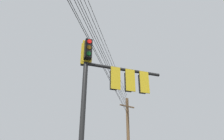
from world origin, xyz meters
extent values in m
cylinder|color=black|center=(0.51, -1.00, 3.44)|extent=(0.20, 0.20, 6.89)
cylinder|color=black|center=(-0.40, -2.55, 6.39)|extent=(1.94, 3.17, 0.14)
cube|color=black|center=(0.77, -1.15, 6.94)|extent=(0.41, 0.41, 0.90)
cube|color=#B29319|center=(0.62, -1.06, 6.94)|extent=(0.26, 0.40, 1.04)
cylinder|color=red|center=(0.91, -1.23, 7.24)|extent=(0.13, 0.19, 0.20)
cylinder|color=#3C2703|center=(0.91, -1.23, 6.94)|extent=(0.13, 0.19, 0.20)
cylinder|color=black|center=(0.91, -1.23, 6.64)|extent=(0.13, 0.19, 0.20)
cube|color=black|center=(0.25, -0.85, 6.94)|extent=(0.41, 0.41, 0.90)
cube|color=#B29319|center=(0.40, -0.93, 6.94)|extent=(0.26, 0.40, 1.04)
cylinder|color=red|center=(0.11, -0.76, 7.24)|extent=(0.13, 0.19, 0.20)
cylinder|color=#3C2703|center=(0.11, -0.76, 6.94)|extent=(0.13, 0.19, 0.20)
cylinder|color=black|center=(0.11, -0.76, 6.64)|extent=(0.13, 0.19, 0.20)
cube|color=black|center=(-0.15, -2.12, 5.84)|extent=(0.41, 0.41, 0.90)
cube|color=#B29319|center=(-0.30, -2.04, 5.84)|extent=(0.24, 0.41, 1.04)
cylinder|color=red|center=(0.00, -2.19, 6.14)|extent=(0.12, 0.19, 0.20)
cylinder|color=#3C2703|center=(0.00, -2.19, 5.84)|extent=(0.12, 0.19, 0.20)
cylinder|color=black|center=(0.00, -2.19, 5.54)|extent=(0.12, 0.19, 0.20)
cube|color=black|center=(-0.50, -2.72, 5.84)|extent=(0.41, 0.41, 0.90)
cube|color=#B29319|center=(-0.65, -2.63, 5.84)|extent=(0.25, 0.40, 1.04)
cylinder|color=red|center=(-0.36, -2.80, 6.14)|extent=(0.13, 0.19, 0.20)
cylinder|color=#3C2703|center=(-0.36, -2.80, 5.84)|extent=(0.13, 0.19, 0.20)
cylinder|color=black|center=(-0.36, -2.80, 5.54)|extent=(0.13, 0.19, 0.20)
cube|color=black|center=(-0.85, -3.32, 5.84)|extent=(0.41, 0.41, 0.90)
cube|color=#B29319|center=(-1.00, -3.23, 5.84)|extent=(0.26, 0.40, 1.04)
cylinder|color=red|center=(-0.71, -3.40, 6.14)|extent=(0.13, 0.19, 0.20)
cylinder|color=#3C2703|center=(-0.71, -3.40, 5.84)|extent=(0.13, 0.19, 0.20)
cylinder|color=black|center=(-0.71, -3.40, 5.54)|extent=(0.13, 0.19, 0.20)
cube|color=brown|center=(7.67, -13.77, 8.69)|extent=(0.59, 1.93, 0.12)
cylinder|color=black|center=(-0.21, 0.28, 7.72)|extent=(15.77, 28.12, 0.32)
cylinder|color=black|center=(-0.21, 0.28, 7.87)|extent=(15.77, 28.12, 0.32)
cylinder|color=black|center=(-0.21, 0.28, 8.27)|extent=(15.77, 28.12, 0.32)
cylinder|color=black|center=(-0.21, 0.28, 8.55)|extent=(15.77, 28.12, 0.32)
camera|label=1|loc=(-5.61, 4.50, 2.14)|focal=34.23mm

